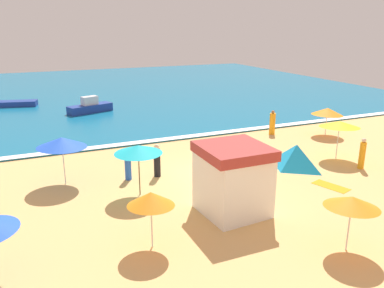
{
  "coord_description": "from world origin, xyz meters",
  "views": [
    {
      "loc": [
        -8.35,
        -17.02,
        7.3
      ],
      "look_at": [
        0.21,
        2.48,
        0.8
      ],
      "focal_mm": 36.8,
      "sensor_mm": 36.0,
      "label": 1
    }
  ],
  "objects_px": {
    "small_boat_1": "(90,107)",
    "beachgoer_7": "(157,161)",
    "beach_tent": "(296,156)",
    "small_boat_0": "(13,104)",
    "beach_umbrella_6": "(340,124)",
    "lifeguard_cabana": "(233,179)",
    "beachgoer_0": "(362,154)",
    "beach_umbrella_7": "(62,142)",
    "beach_umbrella_0": "(352,202)",
    "beachgoer_2": "(128,165)",
    "beach_umbrella_2": "(138,149)",
    "beachgoer_9": "(272,123)",
    "beach_umbrella_8": "(151,199)",
    "beach_umbrella_3": "(327,111)"
  },
  "relations": [
    {
      "from": "beach_umbrella_0",
      "to": "beach_umbrella_6",
      "type": "relative_size",
      "value": 0.84
    },
    {
      "from": "beach_umbrella_6",
      "to": "small_boat_1",
      "type": "xyz_separation_m",
      "value": [
        -10.74,
        17.48,
        -1.44
      ]
    },
    {
      "from": "beach_umbrella_6",
      "to": "beach_umbrella_7",
      "type": "bearing_deg",
      "value": 171.13
    },
    {
      "from": "small_boat_0",
      "to": "beachgoer_7",
      "type": "bearing_deg",
      "value": -73.1
    },
    {
      "from": "lifeguard_cabana",
      "to": "beach_umbrella_2",
      "type": "distance_m",
      "value": 4.36
    },
    {
      "from": "small_boat_1",
      "to": "beachgoer_7",
      "type": "bearing_deg",
      "value": -88.04
    },
    {
      "from": "beachgoer_0",
      "to": "lifeguard_cabana",
      "type": "bearing_deg",
      "value": -169.03
    },
    {
      "from": "lifeguard_cabana",
      "to": "beach_umbrella_0",
      "type": "height_order",
      "value": "lifeguard_cabana"
    },
    {
      "from": "beachgoer_2",
      "to": "beachgoer_9",
      "type": "bearing_deg",
      "value": 20.12
    },
    {
      "from": "beachgoer_7",
      "to": "small_boat_0",
      "type": "distance_m",
      "value": 22.47
    },
    {
      "from": "beach_umbrella_3",
      "to": "beach_tent",
      "type": "height_order",
      "value": "beach_umbrella_3"
    },
    {
      "from": "beach_umbrella_2",
      "to": "small_boat_0",
      "type": "bearing_deg",
      "value": 102.36
    },
    {
      "from": "beach_umbrella_6",
      "to": "beach_umbrella_8",
      "type": "distance_m",
      "value": 13.31
    },
    {
      "from": "beach_umbrella_7",
      "to": "beach_tent",
      "type": "xyz_separation_m",
      "value": [
        11.49,
        -2.54,
        -1.44
      ]
    },
    {
      "from": "lifeguard_cabana",
      "to": "beach_umbrella_7",
      "type": "relative_size",
      "value": 0.95
    },
    {
      "from": "beach_umbrella_6",
      "to": "lifeguard_cabana",
      "type": "bearing_deg",
      "value": -158.18
    },
    {
      "from": "beach_umbrella_6",
      "to": "small_boat_0",
      "type": "bearing_deg",
      "value": 126.07
    },
    {
      "from": "beach_umbrella_2",
      "to": "beach_umbrella_7",
      "type": "relative_size",
      "value": 0.96
    },
    {
      "from": "beach_umbrella_0",
      "to": "small_boat_0",
      "type": "height_order",
      "value": "beach_umbrella_0"
    },
    {
      "from": "beach_umbrella_0",
      "to": "lifeguard_cabana",
      "type": "bearing_deg",
      "value": 118.47
    },
    {
      "from": "beach_umbrella_3",
      "to": "small_boat_0",
      "type": "relative_size",
      "value": 0.63
    },
    {
      "from": "lifeguard_cabana",
      "to": "beachgoer_2",
      "type": "distance_m",
      "value": 5.94
    },
    {
      "from": "beach_umbrella_0",
      "to": "beachgoer_7",
      "type": "height_order",
      "value": "beach_umbrella_0"
    },
    {
      "from": "beach_tent",
      "to": "small_boat_0",
      "type": "height_order",
      "value": "beach_tent"
    },
    {
      "from": "beach_umbrella_6",
      "to": "small_boat_0",
      "type": "distance_m",
      "value": 28.45
    },
    {
      "from": "beachgoer_2",
      "to": "beachgoer_9",
      "type": "relative_size",
      "value": 0.91
    },
    {
      "from": "beach_umbrella_7",
      "to": "beachgoer_9",
      "type": "distance_m",
      "value": 14.63
    },
    {
      "from": "beach_umbrella_0",
      "to": "beachgoer_2",
      "type": "xyz_separation_m",
      "value": [
        -5.1,
        9.11,
        -1.04
      ]
    },
    {
      "from": "beachgoer_0",
      "to": "small_boat_1",
      "type": "height_order",
      "value": "beachgoer_0"
    },
    {
      "from": "beachgoer_7",
      "to": "small_boat_0",
      "type": "bearing_deg",
      "value": 106.9
    },
    {
      "from": "beach_umbrella_2",
      "to": "beachgoer_2",
      "type": "distance_m",
      "value": 2.4
    },
    {
      "from": "beachgoer_0",
      "to": "small_boat_0",
      "type": "distance_m",
      "value": 29.88
    },
    {
      "from": "beach_umbrella_2",
      "to": "beach_umbrella_6",
      "type": "xyz_separation_m",
      "value": [
        11.62,
        0.32,
        -0.12
      ]
    },
    {
      "from": "beachgoer_2",
      "to": "small_boat_1",
      "type": "height_order",
      "value": "beachgoer_2"
    },
    {
      "from": "beachgoer_7",
      "to": "small_boat_0",
      "type": "height_order",
      "value": "beachgoer_7"
    },
    {
      "from": "lifeguard_cabana",
      "to": "beach_umbrella_0",
      "type": "xyz_separation_m",
      "value": [
        2.17,
        -3.99,
        0.33
      ]
    },
    {
      "from": "beach_umbrella_3",
      "to": "beach_tent",
      "type": "xyz_separation_m",
      "value": [
        -5.9,
        -4.35,
        -1.03
      ]
    },
    {
      "from": "beach_tent",
      "to": "beachgoer_9",
      "type": "bearing_deg",
      "value": 66.13
    },
    {
      "from": "beach_umbrella_0",
      "to": "beachgoer_2",
      "type": "height_order",
      "value": "beach_umbrella_0"
    },
    {
      "from": "small_boat_1",
      "to": "small_boat_0",
      "type": "bearing_deg",
      "value": 137.54
    },
    {
      "from": "lifeguard_cabana",
      "to": "small_boat_1",
      "type": "relative_size",
      "value": 0.72
    },
    {
      "from": "lifeguard_cabana",
      "to": "beachgoer_9",
      "type": "distance_m",
      "value": 12.45
    },
    {
      "from": "beach_umbrella_7",
      "to": "small_boat_0",
      "type": "relative_size",
      "value": 0.7
    },
    {
      "from": "beach_umbrella_2",
      "to": "beach_umbrella_3",
      "type": "xyz_separation_m",
      "value": [
        14.48,
        4.41,
        -0.46
      ]
    },
    {
      "from": "beachgoer_9",
      "to": "beach_umbrella_8",
      "type": "bearing_deg",
      "value": -139.25
    },
    {
      "from": "beach_umbrella_6",
      "to": "beachgoer_0",
      "type": "bearing_deg",
      "value": -89.75
    },
    {
      "from": "lifeguard_cabana",
      "to": "beach_umbrella_7",
      "type": "height_order",
      "value": "lifeguard_cabana"
    },
    {
      "from": "beachgoer_0",
      "to": "beach_umbrella_7",
      "type": "bearing_deg",
      "value": 164.39
    },
    {
      "from": "beach_umbrella_2",
      "to": "beach_umbrella_3",
      "type": "bearing_deg",
      "value": 16.93
    },
    {
      "from": "lifeguard_cabana",
      "to": "beach_umbrella_7",
      "type": "xyz_separation_m",
      "value": [
        -5.83,
        5.75,
        0.64
      ]
    }
  ]
}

